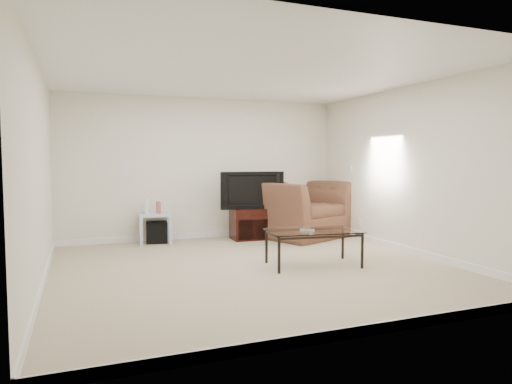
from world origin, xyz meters
name	(u,v)px	position (x,y,z in m)	size (l,w,h in m)	color
floor	(254,268)	(0.00, 0.00, 0.00)	(5.00, 5.00, 0.00)	tan
ceiling	(254,73)	(0.00, 0.00, 2.50)	(5.00, 5.00, 0.00)	white
wall_back	(204,169)	(0.00, 2.50, 1.25)	(5.00, 0.02, 2.50)	silver
wall_left	(39,174)	(-2.50, 0.00, 1.25)	(0.02, 5.00, 2.50)	silver
wall_right	(411,170)	(2.50, 0.00, 1.25)	(0.02, 5.00, 2.50)	silver
plate_back	(123,169)	(-1.40, 2.49, 1.25)	(0.12, 0.02, 0.12)	white
plate_right_switch	(350,168)	(2.49, 1.60, 1.25)	(0.02, 0.09, 0.13)	white
plate_right_outlet	(359,223)	(2.49, 1.30, 0.30)	(0.02, 0.08, 0.12)	white
tv_stand	(250,224)	(0.72, 2.05, 0.28)	(0.66, 0.46, 0.55)	black
dvd_player	(251,214)	(0.72, 2.01, 0.46)	(0.34, 0.24, 0.05)	black
television	(251,190)	(0.72, 2.02, 0.88)	(1.05, 0.21, 0.65)	black
side_table	(155,228)	(-0.92, 2.28, 0.25)	(0.53, 0.53, 0.51)	silver
subwoofer	(157,232)	(-0.88, 2.30, 0.18)	(0.35, 0.35, 0.35)	black
game_console	(147,207)	(-1.05, 2.27, 0.62)	(0.05, 0.17, 0.23)	white
game_case	(158,207)	(-0.86, 2.25, 0.61)	(0.05, 0.15, 0.20)	#CC4C4C
recliner	(300,200)	(1.67, 1.98, 0.68)	(1.55, 1.01, 1.36)	#533523
coffee_table	(313,248)	(0.78, -0.16, 0.24)	(1.21, 0.68, 0.47)	black
remote	(307,230)	(0.69, -0.17, 0.48)	(0.19, 0.05, 0.02)	#B2B2B7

